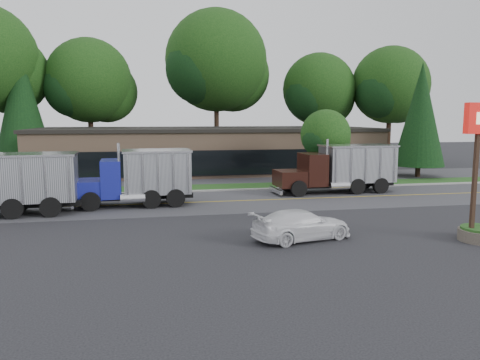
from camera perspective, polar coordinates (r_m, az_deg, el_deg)
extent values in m
plane|color=#333338|center=(21.02, -0.76, -7.06)|extent=(140.00, 140.00, 0.00)
cube|color=#4B4B4F|center=(29.71, -3.79, -2.70)|extent=(60.00, 8.00, 0.02)
cube|color=gold|center=(29.71, -3.79, -2.70)|extent=(60.00, 0.12, 0.01)
cube|color=#9E9E99|center=(33.83, -4.66, -1.43)|extent=(60.00, 0.30, 0.12)
cube|color=#1F4C1A|center=(35.60, -4.97, -0.98)|extent=(60.00, 3.40, 0.03)
cube|color=#4B4B4F|center=(40.52, -5.70, 0.07)|extent=(60.00, 7.00, 0.02)
cube|color=tan|center=(46.47, -3.93, 3.55)|extent=(32.00, 12.00, 4.00)
cube|color=#332116|center=(22.31, 26.68, -0.22)|extent=(0.16, 0.16, 5.00)
sphere|color=#0F340E|center=(55.47, -26.38, 11.49)|extent=(8.23, 8.23, 8.23)
cylinder|color=#382619|center=(54.47, -17.65, 4.34)|extent=(0.56, 0.56, 5.00)
sphere|color=#0F340E|center=(54.54, -17.94, 11.47)|extent=(9.14, 9.14, 9.14)
sphere|color=#0F340E|center=(55.43, -15.96, 10.29)|extent=(6.85, 6.85, 6.85)
sphere|color=black|center=(53.83, -19.55, 10.54)|extent=(6.28, 6.28, 6.28)
cylinder|color=#382619|center=(54.58, -2.87, 5.38)|extent=(0.56, 0.56, 6.30)
sphere|color=#0F340E|center=(54.90, -2.93, 14.34)|extent=(11.52, 11.52, 11.52)
sphere|color=#0F340E|center=(56.51, -0.90, 12.69)|extent=(8.64, 8.64, 8.64)
sphere|color=black|center=(53.50, -4.72, 13.33)|extent=(7.92, 7.92, 7.92)
cylinder|color=#382619|center=(56.58, 9.45, 4.51)|extent=(0.56, 0.56, 4.61)
sphere|color=#0F340E|center=(56.59, 9.59, 10.85)|extent=(8.43, 8.43, 8.43)
sphere|color=#0F340E|center=(58.08, 10.68, 9.70)|extent=(6.32, 6.32, 6.32)
sphere|color=black|center=(55.36, 8.56, 10.13)|extent=(5.80, 5.80, 5.80)
cylinder|color=#382619|center=(58.04, 17.59, 4.46)|extent=(0.56, 0.56, 4.86)
sphere|color=#0F340E|center=(58.09, 17.86, 10.97)|extent=(8.89, 8.89, 8.89)
sphere|color=#0F340E|center=(59.80, 18.73, 9.77)|extent=(6.67, 6.67, 6.67)
sphere|color=black|center=(56.65, 16.98, 10.25)|extent=(6.11, 6.11, 6.11)
cylinder|color=#382619|center=(51.77, -24.69, 1.62)|extent=(0.44, 0.44, 1.00)
cone|color=black|center=(51.56, -25.08, 8.59)|extent=(5.44, 5.44, 11.12)
cylinder|color=#382619|center=(44.97, 20.84, 1.00)|extent=(0.44, 0.44, 1.00)
cone|color=black|center=(44.71, 21.15, 7.45)|extent=(4.44, 4.44, 9.09)
cylinder|color=#382619|center=(37.78, 10.27, 1.07)|extent=(0.56, 0.56, 2.15)
sphere|color=#0F340E|center=(37.56, 10.38, 5.49)|extent=(3.93, 3.93, 3.93)
sphere|color=#0F340E|center=(38.31, 11.13, 4.78)|extent=(2.94, 2.94, 2.94)
sphere|color=black|center=(37.02, 9.68, 4.91)|extent=(2.70, 2.70, 2.70)
cube|color=silver|center=(28.16, -24.58, 0.20)|extent=(5.34, 2.81, 2.50)
cube|color=silver|center=(28.04, -24.72, 2.84)|extent=(5.49, 2.97, 0.12)
cylinder|color=black|center=(29.43, -23.30, -2.29)|extent=(1.12, 0.42, 1.10)
cylinder|color=black|center=(27.19, -24.05, -3.11)|extent=(1.12, 0.42, 1.10)
cube|color=black|center=(29.05, -12.27, -1.95)|extent=(6.59, 1.34, 0.28)
cube|color=#1B2195|center=(29.04, -17.92, -1.06)|extent=(1.68, 2.38, 1.10)
cube|color=#1B2195|center=(28.89, -15.44, 0.20)|extent=(1.26, 2.46, 2.20)
cube|color=black|center=(28.86, -16.45, 0.95)|extent=(0.17, 2.10, 0.90)
cube|color=silver|center=(28.90, -10.10, 0.96)|extent=(4.04, 2.70, 2.50)
cube|color=silver|center=(28.78, -10.16, 3.53)|extent=(4.19, 2.86, 0.12)
cylinder|color=black|center=(30.25, -17.46, -1.76)|extent=(1.12, 0.41, 1.10)
cylinder|color=black|center=(27.99, -17.75, -2.51)|extent=(1.12, 0.41, 1.10)
cylinder|color=black|center=(30.25, -9.64, -1.51)|extent=(1.12, 0.41, 1.10)
cylinder|color=black|center=(27.99, -9.29, -2.24)|extent=(1.12, 0.41, 1.10)
cube|color=black|center=(34.04, 11.87, -0.54)|extent=(8.29, 1.37, 0.28)
cube|color=black|center=(32.61, 6.18, 0.20)|extent=(2.08, 2.39, 1.10)
cube|color=black|center=(33.11, 8.83, 1.31)|extent=(1.54, 2.46, 2.20)
cube|color=black|center=(32.83, 7.83, 1.98)|extent=(0.15, 2.10, 0.90)
cube|color=silver|center=(34.50, 14.09, 1.93)|extent=(5.04, 2.72, 2.50)
cube|color=silver|center=(34.40, 14.16, 4.08)|extent=(5.20, 2.88, 0.12)
cylinder|color=black|center=(33.81, 5.80, -0.47)|extent=(1.11, 0.40, 1.10)
cylinder|color=black|center=(31.68, 7.16, -1.05)|extent=(1.11, 0.40, 1.10)
cylinder|color=black|center=(35.85, 13.68, -0.19)|extent=(1.11, 0.40, 1.10)
cylinder|color=black|center=(33.84, 15.45, -0.70)|extent=(1.11, 0.40, 1.10)
imported|color=white|center=(20.77, 7.54, -5.44)|extent=(4.86, 2.94, 1.32)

